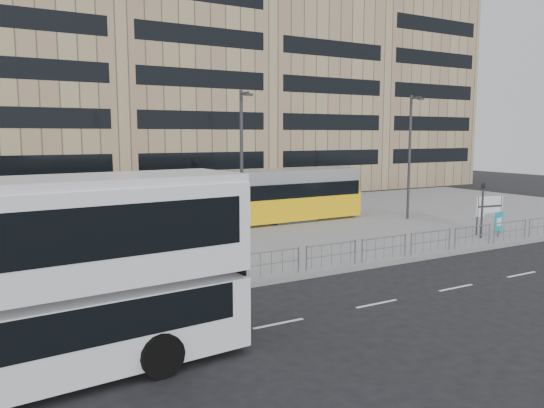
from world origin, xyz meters
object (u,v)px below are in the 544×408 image
tram (150,205)px  traffic_light_west (222,234)px  traffic_light_east (482,203)px  lamp_post_west (242,160)px  station_sign (489,208)px  ad_panel (499,222)px  lamp_post_east (410,152)px  pedestrian (201,257)px

tram → traffic_light_west: (-0.68, -11.65, 0.23)m
traffic_light_east → lamp_post_west: (-12.08, 5.77, 2.45)m
station_sign → lamp_post_west: bearing=166.9°
station_sign → traffic_light_west: 17.98m
ad_panel → lamp_post_west: 15.01m
traffic_light_west → ad_panel: bearing=8.3°
ad_panel → traffic_light_west: (-17.68, -1.12, 1.15)m
traffic_light_east → station_sign: bearing=26.6°
lamp_post_west → traffic_light_west: bearing=-121.8°
traffic_light_east → lamp_post_west: bearing=157.0°
tram → lamp_post_west: bearing=-52.6°
lamp_post_west → lamp_post_east: bearing=5.7°
tram → station_sign: bearing=-31.1°
traffic_light_east → traffic_light_west: bearing=-173.0°
tram → station_sign: (17.18, -9.71, -0.20)m
lamp_post_west → station_sign: bearing=-20.9°
station_sign → lamp_post_west: 14.72m
ad_panel → lamp_post_west: size_ratio=0.17×
traffic_light_west → lamp_post_east: bearing=30.0°
ad_panel → pedestrian: 18.03m
ad_panel → traffic_light_east: (-1.22, 0.19, 1.15)m
tram → pedestrian: size_ratio=17.70×
ad_panel → traffic_light_east: size_ratio=0.46×
tram → traffic_light_east: size_ratio=9.53×
station_sign → ad_panel: 1.10m
ad_panel → lamp_post_east: size_ratio=0.17×
tram → traffic_light_east: tram is taller
traffic_light_east → ad_panel: bearing=-6.2°
pedestrian → lamp_post_east: (18.15, 7.06, 3.75)m
tram → traffic_light_east: bearing=-34.8°
tram → station_sign: tram is taller
station_sign → lamp_post_west: lamp_post_west is taller
ad_panel → traffic_light_east: bearing=164.4°
traffic_light_east → tram: bearing=149.3°
pedestrian → station_sign: bearing=-111.5°
lamp_post_west → lamp_post_east: lamp_post_east is taller
ad_panel → lamp_post_east: lamp_post_east is taller
tram → pedestrian: 10.38m
pedestrian → traffic_light_west: size_ratio=0.54×
ad_panel → lamp_post_west: (-13.30, 5.95, 3.60)m
station_sign → lamp_post_east: 7.16m
station_sign → tram: bearing=158.3°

